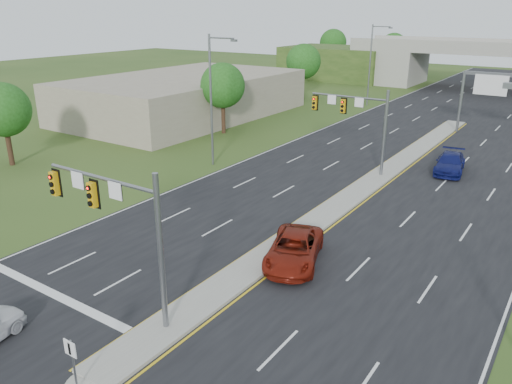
{
  "coord_description": "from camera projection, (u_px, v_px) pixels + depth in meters",
  "views": [
    {
      "loc": [
        13.23,
        -12.72,
        12.81
      ],
      "look_at": [
        -1.79,
        9.46,
        3.0
      ],
      "focal_mm": 35.0,
      "sensor_mm": 36.0,
      "label": 1
    }
  ],
  "objects": [
    {
      "name": "road",
      "position": [
        418.0,
        150.0,
        48.47
      ],
      "size": [
        24.0,
        160.0,
        0.02
      ],
      "primitive_type": "cube",
      "color": "black",
      "rests_on": "ground"
    },
    {
      "name": "tree_back_b",
      "position": [
        393.0,
        47.0,
        105.1
      ],
      "size": [
        5.6,
        5.6,
        8.32
      ],
      "color": "#382316",
      "rests_on": "ground"
    },
    {
      "name": "car_far_b",
      "position": [
        450.0,
        163.0,
        41.52
      ],
      "size": [
        2.98,
        5.65,
        1.56
      ],
      "primitive_type": "imported",
      "rotation": [
        0.0,
        0.0,
        0.15
      ],
      "color": "#0D1251",
      "rests_on": "road"
    },
    {
      "name": "overpass",
      "position": [
        504.0,
        69.0,
        82.25
      ],
      "size": [
        80.0,
        14.0,
        8.1
      ],
      "color": "gray",
      "rests_on": "ground"
    },
    {
      "name": "lightpole_l_mid",
      "position": [
        213.0,
        95.0,
        41.71
      ],
      "size": [
        2.85,
        0.25,
        11.0
      ],
      "color": "slate",
      "rests_on": "ground"
    },
    {
      "name": "tree_l_close",
      "position": [
        3.0,
        110.0,
        42.11
      ],
      "size": [
        4.6,
        4.6,
        7.17
      ],
      "color": "#382316",
      "rests_on": "ground"
    },
    {
      "name": "signal_mast_near",
      "position": [
        118.0,
        216.0,
        20.77
      ],
      "size": [
        6.62,
        0.6,
        7.0
      ],
      "color": "slate",
      "rests_on": "ground"
    },
    {
      "name": "tree_back_a",
      "position": [
        333.0,
        43.0,
        112.36
      ],
      "size": [
        6.0,
        6.0,
        8.85
      ],
      "color": "#382316",
      "rests_on": "ground"
    },
    {
      "name": "keep_right_sign",
      "position": [
        72.0,
        357.0,
        17.22
      ],
      "size": [
        0.6,
        0.13,
        2.2
      ],
      "color": "slate",
      "rests_on": "ground"
    },
    {
      "name": "tree_l_mid",
      "position": [
        303.0,
        62.0,
        74.77
      ],
      "size": [
        5.2,
        5.2,
        8.12
      ],
      "color": "#382316",
      "rests_on": "ground"
    },
    {
      "name": "signal_mast_far",
      "position": [
        358.0,
        116.0,
        40.21
      ],
      "size": [
        6.62,
        0.6,
        7.0
      ],
      "color": "slate",
      "rests_on": "ground"
    },
    {
      "name": "tree_l_near",
      "position": [
        223.0,
        86.0,
        53.34
      ],
      "size": [
        4.8,
        4.8,
        7.6
      ],
      "color": "#382316",
      "rests_on": "ground"
    },
    {
      "name": "commercial_building",
      "position": [
        185.0,
        96.0,
        63.41
      ],
      "size": [
        18.0,
        30.0,
        5.0
      ],
      "primitive_type": "cube",
      "color": "gray",
      "rests_on": "ground"
    },
    {
      "name": "lane_markings",
      "position": [
        390.0,
        164.0,
        44.05
      ],
      "size": [
        23.72,
        160.0,
        0.01
      ],
      "color": "gold",
      "rests_on": "road"
    },
    {
      "name": "car_far_a",
      "position": [
        294.0,
        249.0,
        26.6
      ],
      "size": [
        4.32,
        6.14,
        1.56
      ],
      "primitive_type": "imported",
      "rotation": [
        0.0,
        0.0,
        0.34
      ],
      "color": "maroon",
      "rests_on": "road"
    },
    {
      "name": "median_nose",
      "position": [
        89.0,
        382.0,
        18.11
      ],
      "size": [
        2.0,
        2.0,
        0.16
      ],
      "primitive_type": "cone",
      "color": "gray",
      "rests_on": "road"
    },
    {
      "name": "lightpole_l_far",
      "position": [
        371.0,
        61.0,
        68.93
      ],
      "size": [
        2.85,
        0.25,
        11.0
      ],
      "color": "slate",
      "rests_on": "ground"
    },
    {
      "name": "ground",
      "position": [
        166.0,
        329.0,
        21.26
      ],
      "size": [
        240.0,
        240.0,
        0.0
      ],
      "primitive_type": "plane",
      "color": "#2B4719",
      "rests_on": "ground"
    },
    {
      "name": "median",
      "position": [
        371.0,
        182.0,
        39.11
      ],
      "size": [
        2.0,
        54.0,
        0.16
      ],
      "primitive_type": "cube",
      "color": "gray",
      "rests_on": "road"
    }
  ]
}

